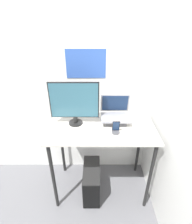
% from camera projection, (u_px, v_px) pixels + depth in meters
% --- Properties ---
extents(ground_plane, '(12.00, 12.00, 0.00)m').
position_uv_depth(ground_plane, '(101.00, 209.00, 2.15)').
color(ground_plane, slate).
extents(wall_back, '(6.00, 0.06, 2.60)m').
position_uv_depth(wall_back, '(102.00, 88.00, 2.17)').
color(wall_back, white).
rests_on(wall_back, ground_plane).
extents(wall_side_right, '(0.05, 6.00, 2.60)m').
position_uv_depth(wall_side_right, '(181.00, 119.00, 1.52)').
color(wall_side_right, white).
rests_on(wall_side_right, ground_plane).
extents(desk, '(1.18, 0.66, 1.00)m').
position_uv_depth(desk, '(102.00, 137.00, 2.02)').
color(desk, beige).
rests_on(desk, ground_plane).
extents(laptop, '(0.33, 0.27, 0.30)m').
position_uv_depth(laptop, '(116.00, 116.00, 1.99)').
color(laptop, '#4C4C51').
rests_on(laptop, desk).
extents(monitor, '(0.53, 0.16, 0.50)m').
position_uv_depth(monitor, '(75.00, 103.00, 1.87)').
color(monitor, black).
rests_on(monitor, desk).
extents(keyboard, '(0.27, 0.09, 0.02)m').
position_uv_depth(keyboard, '(92.00, 132.00, 1.83)').
color(keyboard, silver).
rests_on(keyboard, desk).
extents(mouse, '(0.03, 0.05, 0.02)m').
position_uv_depth(mouse, '(74.00, 131.00, 1.84)').
color(mouse, white).
rests_on(mouse, desk).
extents(cell_phone, '(0.08, 0.08, 0.14)m').
position_uv_depth(cell_phone, '(116.00, 130.00, 1.82)').
color(cell_phone, '#4C4C51').
rests_on(cell_phone, desk).
extents(computer_tower, '(0.21, 0.48, 0.43)m').
position_uv_depth(computer_tower, '(92.00, 181.00, 2.26)').
color(computer_tower, black).
rests_on(computer_tower, ground_plane).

